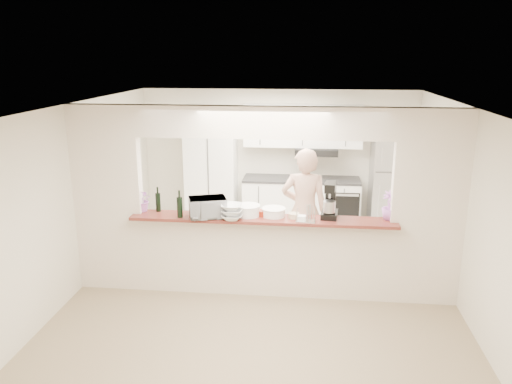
# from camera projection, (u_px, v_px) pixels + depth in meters

# --- Properties ---
(floor) EXTENTS (6.00, 6.00, 0.00)m
(floor) POSITION_uv_depth(u_px,v_px,m) (263.00, 293.00, 6.71)
(floor) COLOR #9C876A
(floor) RESTS_ON ground
(tile_overlay) EXTENTS (5.00, 2.90, 0.01)m
(tile_overlay) POSITION_uv_depth(u_px,v_px,m) (271.00, 250.00, 8.19)
(tile_overlay) COLOR silver
(tile_overlay) RESTS_ON floor
(partition) EXTENTS (5.00, 0.15, 2.50)m
(partition) POSITION_uv_depth(u_px,v_px,m) (263.00, 187.00, 6.31)
(partition) COLOR silver
(partition) RESTS_ON floor
(bar_counter) EXTENTS (3.40, 0.38, 1.09)m
(bar_counter) POSITION_uv_depth(u_px,v_px,m) (263.00, 254.00, 6.55)
(bar_counter) COLOR silver
(bar_counter) RESTS_ON floor
(kitchen_cabinets) EXTENTS (3.15, 0.62, 2.25)m
(kitchen_cabinets) POSITION_uv_depth(u_px,v_px,m) (267.00, 175.00, 9.08)
(kitchen_cabinets) COLOR white
(kitchen_cabinets) RESTS_ON floor
(refrigerator) EXTENTS (0.75, 0.70, 1.70)m
(refrigerator) POSITION_uv_depth(u_px,v_px,m) (392.00, 186.00, 8.81)
(refrigerator) COLOR #B6B7BC
(refrigerator) RESTS_ON floor
(flower_left) EXTENTS (0.33, 0.31, 0.31)m
(flower_left) POSITION_uv_depth(u_px,v_px,m) (143.00, 200.00, 6.59)
(flower_left) COLOR #CE6DB8
(flower_left) RESTS_ON bar_counter
(wine_bottle_a) EXTENTS (0.07, 0.07, 0.36)m
(wine_bottle_a) POSITION_uv_depth(u_px,v_px,m) (180.00, 207.00, 6.34)
(wine_bottle_a) COLOR black
(wine_bottle_a) RESTS_ON bar_counter
(wine_bottle_b) EXTENTS (0.07, 0.07, 0.33)m
(wine_bottle_b) POSITION_uv_depth(u_px,v_px,m) (158.00, 202.00, 6.59)
(wine_bottle_b) COLOR black
(wine_bottle_b) RESTS_ON bar_counter
(toaster_oven) EXTENTS (0.54, 0.44, 0.26)m
(toaster_oven) POSITION_uv_depth(u_px,v_px,m) (208.00, 207.00, 6.36)
(toaster_oven) COLOR #AFAFB4
(toaster_oven) RESTS_ON bar_counter
(serving_bowls) EXTENTS (0.27, 0.27, 0.20)m
(serving_bowls) POSITION_uv_depth(u_px,v_px,m) (232.00, 212.00, 6.27)
(serving_bowls) COLOR white
(serving_bowls) RESTS_ON bar_counter
(plate_stack_a) EXTENTS (0.31, 0.31, 0.14)m
(plate_stack_a) POSITION_uv_depth(u_px,v_px,m) (248.00, 210.00, 6.43)
(plate_stack_a) COLOR white
(plate_stack_a) RESTS_ON bar_counter
(plate_stack_b) EXTENTS (0.31, 0.31, 0.11)m
(plate_stack_b) POSITION_uv_depth(u_px,v_px,m) (274.00, 212.00, 6.42)
(plate_stack_b) COLOR white
(plate_stack_b) RESTS_ON bar_counter
(red_bowl) EXTENTS (0.16, 0.16, 0.07)m
(red_bowl) POSITION_uv_depth(u_px,v_px,m) (264.00, 213.00, 6.43)
(red_bowl) COLOR maroon
(red_bowl) RESTS_ON bar_counter
(tan_bowl) EXTENTS (0.14, 0.14, 0.07)m
(tan_bowl) POSITION_uv_depth(u_px,v_px,m) (294.00, 216.00, 6.34)
(tan_bowl) COLOR tan
(tan_bowl) RESTS_ON bar_counter
(utensil_caddy) EXTENTS (0.25, 0.16, 0.22)m
(utensil_caddy) POSITION_uv_depth(u_px,v_px,m) (306.00, 214.00, 6.19)
(utensil_caddy) COLOR silver
(utensil_caddy) RESTS_ON bar_counter
(stand_mixer) EXTENTS (0.23, 0.34, 0.46)m
(stand_mixer) POSITION_uv_depth(u_px,v_px,m) (330.00, 202.00, 6.34)
(stand_mixer) COLOR black
(stand_mixer) RESTS_ON bar_counter
(flower_right) EXTENTS (0.21, 0.21, 0.36)m
(flower_right) POSITION_uv_depth(u_px,v_px,m) (390.00, 206.00, 6.25)
(flower_right) COLOR #C86FCE
(flower_right) RESTS_ON bar_counter
(person) EXTENTS (0.67, 0.45, 1.83)m
(person) POSITION_uv_depth(u_px,v_px,m) (304.00, 211.00, 7.19)
(person) COLOR tan
(person) RESTS_ON floor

